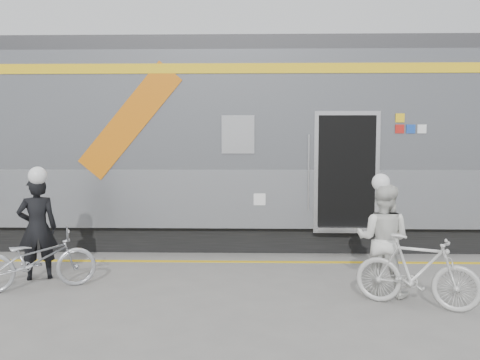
{
  "coord_description": "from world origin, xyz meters",
  "views": [
    {
      "loc": [
        0.06,
        -6.66,
        2.19
      ],
      "look_at": [
        -0.14,
        1.6,
        1.5
      ],
      "focal_mm": 38.0,
      "sensor_mm": 36.0,
      "label": 1
    }
  ],
  "objects_px": {
    "man": "(37,228)",
    "bicycle_right": "(417,271)",
    "bicycle_left": "(36,259)",
    "woman": "(383,239)"
  },
  "relations": [
    {
      "from": "man",
      "to": "bicycle_right",
      "type": "bearing_deg",
      "value": 144.43
    },
    {
      "from": "man",
      "to": "bicycle_right",
      "type": "relative_size",
      "value": 1.02
    },
    {
      "from": "man",
      "to": "bicycle_left",
      "type": "bearing_deg",
      "value": 86.83
    },
    {
      "from": "bicycle_right",
      "to": "bicycle_left",
      "type": "bearing_deg",
      "value": 107.57
    },
    {
      "from": "woman",
      "to": "bicycle_right",
      "type": "height_order",
      "value": "woman"
    },
    {
      "from": "man",
      "to": "bicycle_left",
      "type": "height_order",
      "value": "man"
    },
    {
      "from": "man",
      "to": "woman",
      "type": "bearing_deg",
      "value": 149.66
    },
    {
      "from": "bicycle_left",
      "to": "woman",
      "type": "height_order",
      "value": "woman"
    },
    {
      "from": "man",
      "to": "bicycle_right",
      "type": "height_order",
      "value": "man"
    },
    {
      "from": "bicycle_left",
      "to": "woman",
      "type": "bearing_deg",
      "value": -114.3
    }
  ]
}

